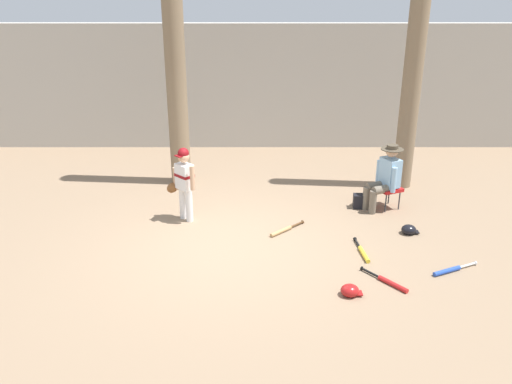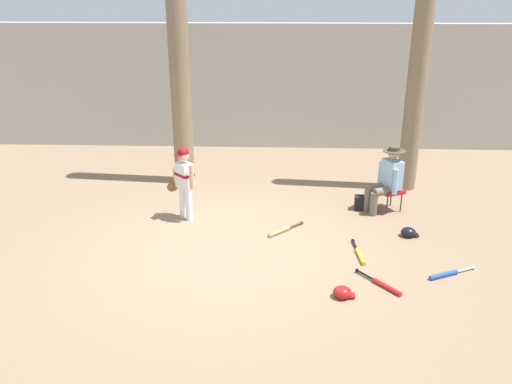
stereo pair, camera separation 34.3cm
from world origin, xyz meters
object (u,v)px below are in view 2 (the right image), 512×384
Objects in this scene: bat_red_barrel at (383,285)px; seated_spectator at (387,177)px; tree_near_player at (179,53)px; batting_helmet_black at (408,232)px; bat_yellow_trainer at (360,254)px; folding_stool at (390,191)px; tree_behind_spectator at (420,52)px; bat_blue_youth at (447,274)px; bat_wood_tan at (282,231)px; handbag_beside_stool at (364,203)px; young_ballplayer at (184,178)px; batting_helmet_red at (342,292)px.

seated_spectator is at bearing 79.34° from bat_red_barrel.
tree_near_player reaches higher than batting_helmet_black.
folding_stool is at bearing 66.60° from bat_yellow_trainer.
tree_near_player is at bearing 159.87° from seated_spectator.
tree_behind_spectator is 8.10× the size of bat_blue_youth.
bat_blue_youth is 1.23× the size of bat_wood_tan.
folding_stool is at bearing 77.64° from bat_red_barrel.
handbag_beside_stool is (-0.36, 0.03, -0.51)m from seated_spectator.
bat_wood_tan is (-2.51, -2.19, -2.63)m from tree_behind_spectator.
young_ballplayer is at bearing -80.34° from tree_near_player.
batting_helmet_black is at bearing 55.29° from batting_helmet_red.
tree_behind_spectator is at bearing 73.32° from bat_red_barrel.
young_ballplayer is 1.90m from bat_wood_tan.
bat_blue_youth is at bearing -40.61° from tree_near_player.
handbag_beside_stool is 1.83m from bat_yellow_trainer.
handbag_beside_stool reaches higher than bat_blue_youth.
seated_spectator is 4.14× the size of batting_helmet_red.
batting_helmet_red is (-0.59, -0.27, 0.04)m from bat_red_barrel.
bat_wood_tan is at bearing 129.86° from bat_red_barrel.
batting_helmet_red reaches higher than bat_yellow_trainer.
seated_spectator is at bearing 68.61° from bat_yellow_trainer.
batting_helmet_black is at bearing 38.81° from bat_yellow_trainer.
bat_yellow_trainer and bat_wood_tan have the same top height.
bat_blue_youth is 2.56× the size of batting_helmet_black.
bat_blue_youth is at bearing 19.14° from bat_red_barrel.
seated_spectator is at bearing 101.30° from bat_blue_youth.
batting_helmet_red is (-0.39, -1.13, 0.04)m from bat_yellow_trainer.
tree_near_player is at bearing 122.91° from batting_helmet_red.
seated_spectator reaches higher than bat_wood_tan.
bat_yellow_trainer is 1.25× the size of bat_wood_tan.
handbag_beside_stool is at bearing -178.68° from folding_stool.
bat_yellow_trainer is at bearing -33.74° from bat_wood_tan.
tree_near_player is at bearing 158.40° from handbag_beside_stool.
seated_spectator reaches higher than folding_stool.
young_ballplayer is 3.84× the size of handbag_beside_stool.
tree_behind_spectator is (4.52, -0.22, 0.06)m from tree_near_player.
tree_behind_spectator reaches higher than tree_near_player.
bat_red_barrel is (-0.95, -0.33, -0.00)m from bat_blue_youth.
tree_near_player is 8.79× the size of bat_red_barrel.
bat_wood_tan is at bearing -152.29° from folding_stool.
folding_stool is at bearing 95.78° from batting_helmet_black.
young_ballplayer is 3.28m from handbag_beside_stool.
seated_spectator is at bearing 100.80° from batting_helmet_black.
tree_behind_spectator reaches higher than bat_red_barrel.
batting_helmet_black is 2.25m from batting_helmet_red.
bat_red_barrel is 0.65m from batting_helmet_red.
tree_near_player is 4.51m from handbag_beside_stool.
tree_behind_spectator is 4.99× the size of seated_spectator.
bat_wood_tan is at bearing 146.26° from bat_yellow_trainer.
seated_spectator is 2.19m from bat_wood_tan.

